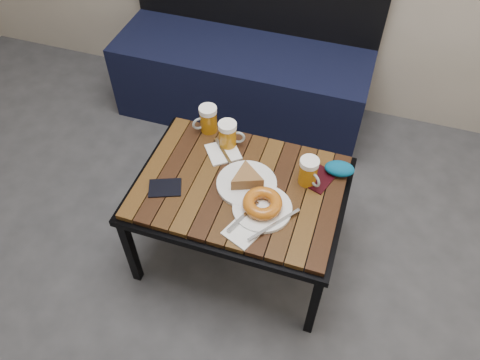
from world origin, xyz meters
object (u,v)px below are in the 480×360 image
(plate_pie, at_px, (247,181))
(bench, at_px, (243,73))
(beer_mug_left, at_px, (208,119))
(beer_mug_centre, at_px, (228,135))
(cafe_table, at_px, (240,192))
(passport_burgundy, at_px, (319,179))
(plate_bagel, at_px, (262,205))
(passport_navy, at_px, (165,188))
(knit_pouch, at_px, (339,169))
(beer_mug_right, at_px, (309,172))

(plate_pie, bearing_deg, bench, 108.68)
(beer_mug_left, height_order, plate_pie, beer_mug_left)
(bench, relative_size, beer_mug_centre, 11.31)
(beer_mug_centre, distance_m, plate_pie, 0.24)
(cafe_table, xyz_separation_m, passport_burgundy, (0.29, 0.13, 0.05))
(beer_mug_left, relative_size, plate_bagel, 0.45)
(passport_burgundy, bearing_deg, passport_navy, -138.45)
(knit_pouch, bearing_deg, beer_mug_left, 172.69)
(beer_mug_right, height_order, passport_navy, beer_mug_right)
(beer_mug_centre, height_order, passport_burgundy, beer_mug_centre)
(plate_pie, height_order, passport_navy, plate_pie)
(bench, xyz_separation_m, beer_mug_left, (0.07, -0.70, 0.26))
(cafe_table, bearing_deg, plate_bagel, -37.95)
(bench, distance_m, beer_mug_right, 1.05)
(beer_mug_left, xyz_separation_m, beer_mug_centre, (0.12, -0.06, -0.00))
(passport_burgundy, bearing_deg, plate_pie, -136.95)
(bench, relative_size, cafe_table, 1.67)
(cafe_table, xyz_separation_m, passport_navy, (-0.27, -0.11, 0.05))
(cafe_table, height_order, knit_pouch, knit_pouch)
(plate_pie, height_order, plate_bagel, plate_pie)
(plate_pie, bearing_deg, beer_mug_centre, 126.89)
(passport_burgundy, bearing_deg, plate_bagel, -109.57)
(bench, xyz_separation_m, passport_navy, (0.02, -1.06, 0.20))
(plate_bagel, bearing_deg, passport_burgundy, 51.44)
(plate_pie, bearing_deg, passport_navy, -158.81)
(beer_mug_right, relative_size, plate_bagel, 0.44)
(bench, bearing_deg, knit_pouch, -49.69)
(beer_mug_left, bearing_deg, bench, -125.13)
(bench, relative_size, plate_pie, 5.86)
(beer_mug_centre, bearing_deg, cafe_table, -73.06)
(plate_pie, xyz_separation_m, knit_pouch, (0.33, 0.18, -0.00))
(beer_mug_centre, relative_size, plate_bagel, 0.45)
(beer_mug_left, xyz_separation_m, plate_pie, (0.26, -0.25, -0.04))
(cafe_table, distance_m, plate_bagel, 0.17)
(beer_mug_centre, xyz_separation_m, knit_pouch, (0.48, -0.01, -0.04))
(cafe_table, relative_size, beer_mug_left, 6.76)
(beer_mug_right, xyz_separation_m, passport_navy, (-0.52, -0.21, -0.06))
(beer_mug_centre, relative_size, passport_navy, 0.97)
(bench, distance_m, plate_pie, 1.03)
(beer_mug_right, height_order, plate_bagel, beer_mug_right)
(passport_navy, distance_m, knit_pouch, 0.70)
(beer_mug_right, bearing_deg, passport_navy, -119.04)
(beer_mug_right, xyz_separation_m, passport_burgundy, (0.04, 0.03, -0.06))
(cafe_table, height_order, plate_bagel, plate_bagel)
(beer_mug_right, distance_m, passport_burgundy, 0.08)
(beer_mug_centre, relative_size, knit_pouch, 1.03)
(beer_mug_right, bearing_deg, plate_pie, -118.48)
(beer_mug_left, height_order, passport_navy, beer_mug_left)
(passport_burgundy, relative_size, knit_pouch, 1.11)
(beer_mug_right, bearing_deg, bench, 161.75)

